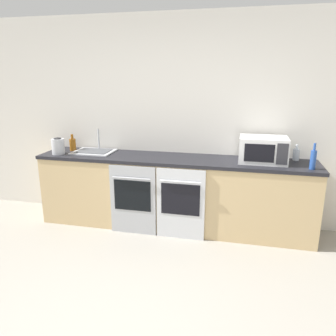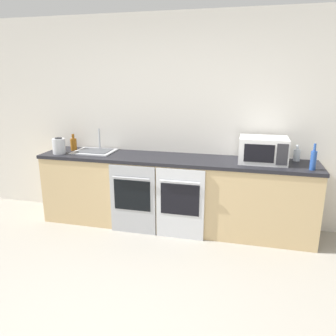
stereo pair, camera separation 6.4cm
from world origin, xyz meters
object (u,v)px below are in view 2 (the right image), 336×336
at_px(oven_right, 180,204).
at_px(microwave, 263,150).
at_px(oven_left, 133,200).
at_px(bottle_blue, 313,160).
at_px(sink, 95,151).
at_px(kettle, 59,146).
at_px(bottle_clear, 297,155).
at_px(bottle_amber, 74,144).

height_order(oven_right, microwave, microwave).
distance_m(oven_left, bottle_blue, 2.06).
bearing_deg(sink, kettle, -153.77).
bearing_deg(kettle, bottle_clear, 6.57).
xyz_separation_m(oven_left, microwave, (1.47, 0.34, 0.61)).
distance_m(bottle_clear, bottle_blue, 0.39).
xyz_separation_m(bottle_amber, kettle, (-0.08, -0.23, 0.01)).
bearing_deg(oven_right, kettle, 173.84).
relative_size(bottle_clear, sink, 0.37).
bearing_deg(oven_left, kettle, 170.45).
relative_size(oven_left, bottle_amber, 3.90).
bearing_deg(sink, bottle_amber, 174.34).
height_order(kettle, sink, sink).
bearing_deg(bottle_clear, kettle, -173.43).
distance_m(microwave, sink, 2.12).
distance_m(oven_left, sink, 0.89).
height_order(bottle_blue, bottle_amber, bottle_blue).
relative_size(microwave, bottle_amber, 2.45).
bearing_deg(bottle_amber, kettle, -109.13).
height_order(oven_right, kettle, kettle).
bearing_deg(oven_right, oven_left, 180.00).
relative_size(bottle_blue, kettle, 1.37).
height_order(bottle_blue, kettle, bottle_blue).
bearing_deg(oven_left, bottle_clear, 15.30).
distance_m(oven_right, bottle_blue, 1.52).
bearing_deg(bottle_amber, sink, -5.66).
distance_m(bottle_clear, kettle, 2.92).
height_order(microwave, kettle, microwave).
height_order(bottle_amber, kettle, bottle_amber).
relative_size(oven_left, bottle_blue, 3.00).
bearing_deg(bottle_blue, sink, 174.97).
bearing_deg(oven_right, sink, 163.23).
relative_size(microwave, bottle_clear, 2.84).
relative_size(kettle, sink, 0.40).
xyz_separation_m(oven_right, bottle_blue, (1.39, 0.14, 0.58)).
height_order(bottle_clear, kettle, kettle).
bearing_deg(kettle, microwave, 3.69).
distance_m(microwave, kettle, 2.51).
xyz_separation_m(oven_right, bottle_clear, (1.28, 0.51, 0.54)).
bearing_deg(oven_right, bottle_blue, 5.68).
height_order(microwave, sink, microwave).
xyz_separation_m(microwave, bottle_amber, (-2.43, 0.06, -0.06)).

